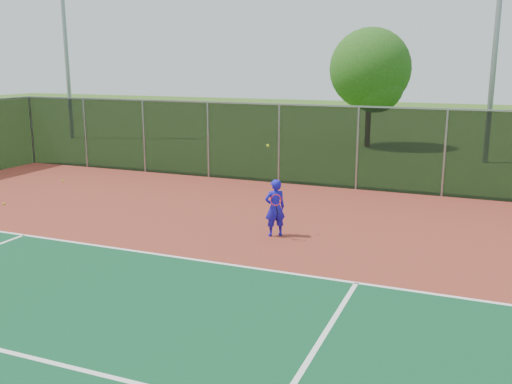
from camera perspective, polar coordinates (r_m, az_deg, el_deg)
ground at (r=10.31m, az=-5.00°, el=-13.41°), size 120.00×120.00×0.00m
court_apron at (r=11.96m, az=-0.58°, el=-9.48°), size 30.00×20.00×0.02m
fence_back at (r=20.86m, az=10.11°, el=4.43°), size 30.00×0.06×3.03m
tennis_player at (r=15.09m, az=1.91°, el=-1.57°), size 0.67×0.73×2.44m
practice_ball_0 at (r=23.33m, az=-18.75°, el=1.06°), size 0.07×0.07×0.07m
practice_ball_2 at (r=20.29m, az=-23.91°, el=-1.07°), size 0.07×0.07×0.07m
floodlight_nw at (r=36.78m, az=-18.69°, el=16.49°), size 0.90×0.40×13.02m
tree_back_left at (r=31.66m, az=11.50°, el=11.62°), size 4.34×4.34×6.38m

